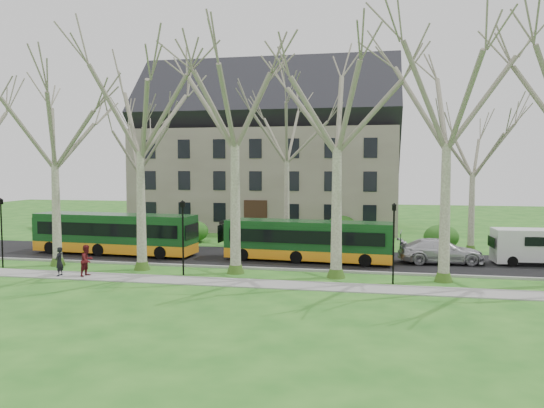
{
  "coord_description": "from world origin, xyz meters",
  "views": [
    {
      "loc": [
        5.03,
        -30.11,
        6.39
      ],
      "look_at": [
        -1.48,
        3.0,
        3.96
      ],
      "focal_mm": 35.0,
      "sensor_mm": 36.0,
      "label": 1
    }
  ],
  "objects": [
    {
      "name": "ground",
      "position": [
        0.0,
        0.0,
        0.0
      ],
      "size": [
        120.0,
        120.0,
        0.0
      ],
      "primitive_type": "plane",
      "color": "#25681D",
      "rests_on": "ground"
    },
    {
      "name": "sidewalk",
      "position": [
        0.0,
        -2.5,
        0.03
      ],
      "size": [
        70.0,
        2.0,
        0.06
      ],
      "primitive_type": "cube",
      "color": "gray",
      "rests_on": "ground"
    },
    {
      "name": "road",
      "position": [
        0.0,
        5.5,
        0.03
      ],
      "size": [
        80.0,
        8.0,
        0.06
      ],
      "primitive_type": "cube",
      "color": "black",
      "rests_on": "ground"
    },
    {
      "name": "curb",
      "position": [
        0.0,
        1.5,
        0.07
      ],
      "size": [
        80.0,
        0.25,
        0.14
      ],
      "primitive_type": "cube",
      "color": "#A5A39E",
      "rests_on": "ground"
    },
    {
      "name": "building",
      "position": [
        -6.0,
        24.0,
        8.07
      ],
      "size": [
        26.5,
        12.2,
        16.0
      ],
      "color": "slate",
      "rests_on": "ground"
    },
    {
      "name": "tree_row_verge",
      "position": [
        0.0,
        0.3,
        7.0
      ],
      "size": [
        49.0,
        7.0,
        14.0
      ],
      "color": "gray",
      "rests_on": "ground"
    },
    {
      "name": "tree_row_far",
      "position": [
        -1.33,
        11.0,
        6.0
      ],
      "size": [
        33.0,
        7.0,
        12.0
      ],
      "color": "gray",
      "rests_on": "ground"
    },
    {
      "name": "lamp_row",
      "position": [
        -0.0,
        -1.0,
        2.57
      ],
      "size": [
        36.22,
        0.22,
        4.3
      ],
      "color": "black",
      "rests_on": "ground"
    },
    {
      "name": "hedges",
      "position": [
        -4.67,
        14.0,
        1.0
      ],
      "size": [
        30.6,
        8.6,
        2.0
      ],
      "color": "#194D16",
      "rests_on": "ground"
    },
    {
      "name": "bus_lead",
      "position": [
        -13.38,
        4.81,
        1.55
      ],
      "size": [
        12.08,
        3.28,
        2.99
      ],
      "primitive_type": null,
      "rotation": [
        0.0,
        0.0,
        -0.07
      ],
      "color": "#124019",
      "rests_on": "road"
    },
    {
      "name": "bus_follow",
      "position": [
        0.63,
        4.67,
        1.45
      ],
      "size": [
        11.22,
        3.12,
        2.77
      ],
      "primitive_type": null,
      "rotation": [
        0.0,
        0.0,
        -0.07
      ],
      "color": "#124019",
      "rests_on": "road"
    },
    {
      "name": "sedan",
      "position": [
        9.23,
        5.58,
        0.85
      ],
      "size": [
        5.64,
        2.77,
        1.58
      ],
      "primitive_type": "imported",
      "rotation": [
        0.0,
        0.0,
        1.68
      ],
      "color": "silver",
      "rests_on": "road"
    },
    {
      "name": "van_a",
      "position": [
        15.16,
        6.18,
        1.2
      ],
      "size": [
        5.35,
        2.2,
        2.29
      ],
      "primitive_type": null,
      "rotation": [
        0.0,
        0.0,
        0.06
      ],
      "color": "silver",
      "rests_on": "road"
    },
    {
      "name": "pedestrian_a",
      "position": [
        -12.84,
        -2.85,
        0.89
      ],
      "size": [
        0.44,
        0.64,
        1.66
      ],
      "primitive_type": "imported",
      "rotation": [
        0.0,
        0.0,
        -1.49
      ],
      "color": "black",
      "rests_on": "sidewalk"
    },
    {
      "name": "pedestrian_b",
      "position": [
        -11.26,
        -2.55,
        0.96
      ],
      "size": [
        0.82,
        0.98,
        1.8
      ],
      "primitive_type": "imported",
      "rotation": [
        0.0,
        0.0,
        1.4
      ],
      "color": "#541318",
      "rests_on": "sidewalk"
    }
  ]
}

